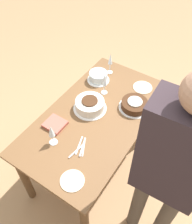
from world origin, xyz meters
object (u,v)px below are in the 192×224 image
Objects in this scene: cake_center_white at (90,105)px; cake_back_decorated at (98,77)px; wine_glass_far at (105,81)px; wine_glass_near at (110,60)px; wine_glass_extra at (51,132)px; person_cutting at (171,168)px; cake_front_chocolate at (134,105)px.

cake_center_white reaches higher than cake_back_decorated.
wine_glass_far reaches higher than cake_back_decorated.
wine_glass_near reaches higher than wine_glass_extra.
person_cutting reaches higher than wine_glass_far.
person_cutting is (0.09, -0.85, 0.18)m from wine_glass_extra.
wine_glass_far reaches higher than cake_front_chocolate.
wine_glass_far is at bearing 0.64° from cake_center_white.
wine_glass_far is (0.01, 0.32, 0.11)m from cake_front_chocolate.
wine_glass_near is at bearing 21.49° from wine_glass_far.
person_cutting is at bearing -83.93° from wine_glass_extra.
cake_center_white is 0.16× the size of person_cutting.
cake_front_chocolate is 1.22× the size of wine_glass_far.
wine_glass_far is 1.02m from person_cutting.
cake_front_chocolate is 1.26× the size of cake_back_decorated.
cake_front_chocolate is at bearing -105.72° from cake_back_decorated.
wine_glass_extra is (-0.96, -0.08, -0.02)m from wine_glass_near.
cake_back_decorated is at bearing 74.28° from cake_front_chocolate.
person_cutting reaches higher than cake_front_chocolate.
wine_glass_extra is 0.11× the size of person_cutting.
person_cutting is (-0.87, -0.92, 0.16)m from wine_glass_near.
cake_back_decorated is 1.22m from person_cutting.
wine_glass_near is (0.51, 0.11, 0.10)m from cake_center_white.
wine_glass_near is 0.13× the size of person_cutting.
wine_glass_extra reaches higher than cake_back_decorated.
person_cutting is at bearing -133.19° from wine_glass_near.
wine_glass_near reaches higher than cake_front_chocolate.
person_cutting is at bearing -126.48° from cake_back_decorated.
wine_glass_extra reaches higher than cake_front_chocolate.
person_cutting is at bearing -125.96° from wine_glass_far.
wine_glass_extra is 0.87m from person_cutting.
cake_center_white is 0.53m from wine_glass_near.
cake_back_decorated is at bearing -39.18° from person_cutting.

